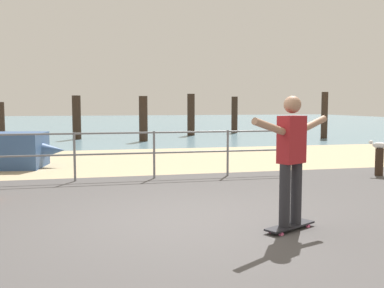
# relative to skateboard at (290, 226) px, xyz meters

# --- Properties ---
(ground_plane) EXTENTS (24.00, 10.00, 0.04)m
(ground_plane) POSITION_rel_skateboard_xyz_m (-1.30, -0.23, -0.07)
(ground_plane) COLOR #474444
(ground_plane) RESTS_ON ground
(beach_strip) EXTENTS (24.00, 6.00, 0.04)m
(beach_strip) POSITION_rel_skateboard_xyz_m (-1.30, 7.77, -0.07)
(beach_strip) COLOR tan
(beach_strip) RESTS_ON ground
(sea_surface) EXTENTS (72.00, 50.00, 0.04)m
(sea_surface) POSITION_rel_skateboard_xyz_m (-1.30, 35.77, -0.07)
(sea_surface) COLOR slate
(sea_surface) RESTS_ON ground
(railing_fence) EXTENTS (10.09, 0.05, 1.05)m
(railing_fence) POSITION_rel_skateboard_xyz_m (-2.80, 4.37, 0.63)
(railing_fence) COLOR slate
(railing_fence) RESTS_ON ground
(skateboard) EXTENTS (0.80, 0.55, 0.08)m
(skateboard) POSITION_rel_skateboard_xyz_m (0.00, 0.00, 0.00)
(skateboard) COLOR black
(skateboard) RESTS_ON ground
(skateboarder) EXTENTS (1.32, 0.75, 1.65)m
(skateboarder) POSITION_rel_skateboard_xyz_m (-0.00, 0.00, 0.95)
(skateboarder) COLOR #26262B
(skateboarder) RESTS_ON skateboard
(bollard_short) EXTENTS (0.18, 0.18, 0.64)m
(bollard_short) POSITION_rel_skateboard_xyz_m (3.90, 3.60, 0.25)
(bollard_short) COLOR #332319
(bollard_short) RESTS_ON ground
(seagull) EXTENTS (0.36, 0.40, 0.18)m
(seagull) POSITION_rel_skateboard_xyz_m (3.89, 3.62, 0.65)
(seagull) COLOR white
(seagull) RESTS_ON bollard_short
(groyne_post_1) EXTENTS (0.34, 0.34, 1.72)m
(groyne_post_1) POSITION_rel_skateboard_xyz_m (-5.90, 13.61, 0.79)
(groyne_post_1) COLOR #332319
(groyne_post_1) RESTS_ON ground
(groyne_post_2) EXTENTS (0.39, 0.39, 2.04)m
(groyne_post_2) POSITION_rel_skateboard_xyz_m (-3.04, 16.03, 0.95)
(groyne_post_2) COLOR #332319
(groyne_post_2) RESTS_ON ground
(groyne_post_3) EXTENTS (0.37, 0.37, 1.99)m
(groyne_post_3) POSITION_rel_skateboard_xyz_m (-0.18, 14.18, 0.93)
(groyne_post_3) COLOR #332319
(groyne_post_3) RESTS_ON ground
(groyne_post_4) EXTENTS (0.39, 0.39, 2.18)m
(groyne_post_4) POSITION_rel_skateboard_xyz_m (2.68, 17.34, 1.02)
(groyne_post_4) COLOR #332319
(groyne_post_4) RESTS_ON ground
(groyne_post_5) EXTENTS (0.35, 0.35, 2.07)m
(groyne_post_5) POSITION_rel_skateboard_xyz_m (5.55, 18.80, 0.97)
(groyne_post_5) COLOR #332319
(groyne_post_5) RESTS_ON ground
(groyne_post_6) EXTENTS (0.31, 0.31, 2.21)m
(groyne_post_6) POSITION_rel_skateboard_xyz_m (8.41, 13.97, 1.04)
(groyne_post_6) COLOR #332319
(groyne_post_6) RESTS_ON ground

